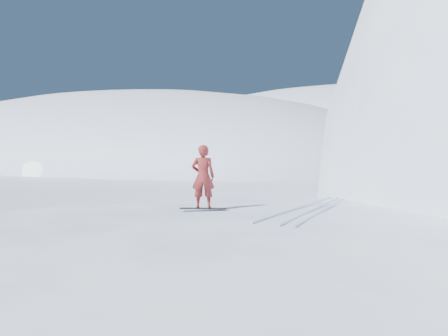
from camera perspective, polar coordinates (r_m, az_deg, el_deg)
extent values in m
ellipsoid|color=white|center=(13.13, 12.70, -16.04)|extent=(36.00, 28.00, 4.80)
ellipsoid|color=white|center=(102.24, -12.16, 0.54)|extent=(120.00, 70.00, 28.00)
ellipsoid|color=white|center=(127.07, 14.60, 0.98)|extent=(140.00, 90.00, 36.00)
ellipsoid|color=white|center=(12.50, -20.61, -17.16)|extent=(6.00, 5.40, 0.80)
ellipsoid|color=white|center=(16.97, 7.23, -11.59)|extent=(7.00, 6.30, 1.00)
cube|color=black|center=(13.97, -2.41, -4.64)|extent=(1.22, 0.90, 0.02)
imported|color=maroon|center=(13.88, -2.41, -0.98)|extent=(0.77, 0.70, 1.77)
ellipsoid|color=white|center=(69.30, -19.15, -0.70)|extent=(10.46, 8.37, 7.32)
cube|color=silver|center=(14.33, 8.51, -4.44)|extent=(0.71, 5.97, 0.04)
cube|color=silver|center=(14.12, 10.27, -4.57)|extent=(1.13, 5.91, 0.04)
cube|color=silver|center=(14.00, 11.35, -4.64)|extent=(1.30, 5.88, 0.04)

